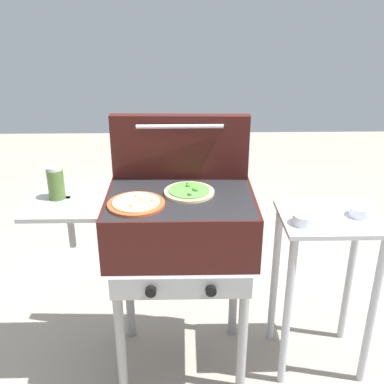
{
  "coord_description": "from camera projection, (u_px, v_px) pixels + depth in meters",
  "views": [
    {
      "loc": [
        0.01,
        -1.82,
        1.72
      ],
      "look_at": [
        0.05,
        0.0,
        0.92
      ],
      "focal_mm": 43.67,
      "sensor_mm": 36.0,
      "label": 1
    }
  ],
  "objects": [
    {
      "name": "sauce_jar",
      "position": [
        56.0,
        183.0,
        1.95
      ],
      "size": [
        0.07,
        0.07,
        0.14
      ],
      "color": "#4C6B2D",
      "rests_on": "grill"
    },
    {
      "name": "topping_bowl_far",
      "position": [
        304.0,
        219.0,
        1.97
      ],
      "size": [
        0.1,
        0.1,
        0.04
      ],
      "color": "silver",
      "rests_on": "prep_table"
    },
    {
      "name": "grill",
      "position": [
        177.0,
        227.0,
        2.05
      ],
      "size": [
        0.96,
        0.53,
        0.9
      ],
      "color": "#38110F",
      "rests_on": "ground_plane"
    },
    {
      "name": "topping_bowl_near",
      "position": [
        361.0,
        211.0,
        2.04
      ],
      "size": [
        0.1,
        0.1,
        0.04
      ],
      "color": "silver",
      "rests_on": "prep_table"
    },
    {
      "name": "pizza_cheese",
      "position": [
        136.0,
        203.0,
        1.91
      ],
      "size": [
        0.24,
        0.24,
        0.03
      ],
      "color": "#C64723",
      "rests_on": "grill"
    },
    {
      "name": "prep_table",
      "position": [
        325.0,
        262.0,
        2.14
      ],
      "size": [
        0.44,
        0.36,
        0.8
      ],
      "color": "#B2B2B7",
      "rests_on": "ground_plane"
    },
    {
      "name": "pizza_veggie",
      "position": [
        189.0,
        191.0,
        2.02
      ],
      "size": [
        0.22,
        0.22,
        0.03
      ],
      "color": "#E0C17F",
      "rests_on": "grill"
    },
    {
      "name": "grill_lid_open",
      "position": [
        180.0,
        147.0,
        2.13
      ],
      "size": [
        0.63,
        0.09,
        0.3
      ],
      "color": "#38110F",
      "rests_on": "grill"
    },
    {
      "name": "ground_plane",
      "position": [
        182.0,
        359.0,
        2.35
      ],
      "size": [
        8.0,
        8.0,
        0.0
      ],
      "primitive_type": "plane",
      "color": "gray"
    }
  ]
}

